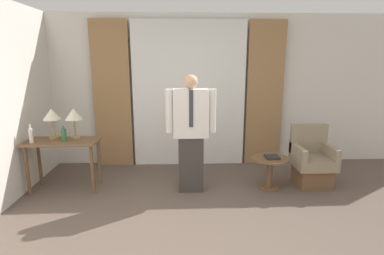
{
  "coord_description": "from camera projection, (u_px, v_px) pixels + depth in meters",
  "views": [
    {
      "loc": [
        -0.18,
        -2.53,
        1.92
      ],
      "look_at": [
        -0.0,
        1.48,
        1.0
      ],
      "focal_mm": 28.0,
      "sensor_mm": 36.0,
      "label": 1
    }
  ],
  "objects": [
    {
      "name": "wall_back",
      "position": [
        189.0,
        91.0,
        5.46
      ],
      "size": [
        10.0,
        0.06,
        2.7
      ],
      "color": "silver",
      "rests_on": "ground_plane"
    },
    {
      "name": "person",
      "position": [
        191.0,
        130.0,
        4.28
      ],
      "size": [
        0.72,
        0.23,
        1.71
      ],
      "color": "#38332D",
      "rests_on": "ground_plane"
    },
    {
      "name": "bottle_by_lamp",
      "position": [
        64.0,
        135.0,
        4.3
      ],
      "size": [
        0.07,
        0.07,
        0.23
      ],
      "color": "#336638",
      "rests_on": "desk"
    },
    {
      "name": "table_lamp_left",
      "position": [
        52.0,
        116.0,
        4.39
      ],
      "size": [
        0.25,
        0.25,
        0.46
      ],
      "color": "#9E7F47",
      "rests_on": "desk"
    },
    {
      "name": "table_lamp_right",
      "position": [
        74.0,
        116.0,
        4.4
      ],
      "size": [
        0.25,
        0.25,
        0.46
      ],
      "color": "#9E7F47",
      "rests_on": "desk"
    },
    {
      "name": "armchair",
      "position": [
        312.0,
        163.0,
        4.62
      ],
      "size": [
        0.57,
        0.55,
        0.92
      ],
      "color": "brown",
      "rests_on": "ground_plane"
    },
    {
      "name": "bottle_near_edge",
      "position": [
        31.0,
        135.0,
        4.22
      ],
      "size": [
        0.06,
        0.06,
        0.27
      ],
      "color": "silver",
      "rests_on": "desk"
    },
    {
      "name": "curtain_drape_left",
      "position": [
        112.0,
        95.0,
        5.29
      ],
      "size": [
        0.65,
        0.06,
        2.58
      ],
      "color": "#997047",
      "rests_on": "ground_plane"
    },
    {
      "name": "desk",
      "position": [
        63.0,
        149.0,
        4.4
      ],
      "size": [
        1.04,
        0.5,
        0.75
      ],
      "color": "brown",
      "rests_on": "ground_plane"
    },
    {
      "name": "book",
      "position": [
        272.0,
        157.0,
        4.42
      ],
      "size": [
        0.2,
        0.2,
        0.03
      ],
      "color": "black",
      "rests_on": "side_table"
    },
    {
      "name": "curtain_sheer_center",
      "position": [
        189.0,
        95.0,
        5.34
      ],
      "size": [
        2.0,
        0.06,
        2.58
      ],
      "color": "white",
      "rests_on": "ground_plane"
    },
    {
      "name": "curtain_drape_right",
      "position": [
        265.0,
        95.0,
        5.4
      ],
      "size": [
        0.65,
        0.06,
        2.58
      ],
      "color": "#997047",
      "rests_on": "ground_plane"
    },
    {
      "name": "side_table",
      "position": [
        270.0,
        167.0,
        4.48
      ],
      "size": [
        0.55,
        0.55,
        0.49
      ],
      "color": "brown",
      "rests_on": "ground_plane"
    }
  ]
}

